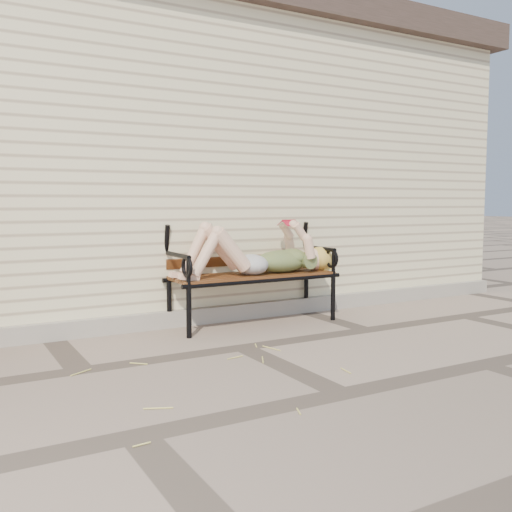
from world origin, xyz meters
TOP-DOWN VIEW (x-y plane):
  - ground at (0.00, 0.00)m, footprint 80.00×80.00m
  - house_wall at (0.00, 3.00)m, footprint 8.00×4.00m
  - house_roof at (0.00, 3.00)m, footprint 8.30×4.30m
  - foundation_strip at (0.00, 0.97)m, footprint 8.00×0.10m
  - garden_bench at (0.50, 0.84)m, footprint 1.70×0.68m
  - reading_woman at (0.52, 0.70)m, footprint 1.61×0.36m
  - straw_scatter at (-1.37, -0.64)m, footprint 2.73×1.49m

SIDE VIEW (x-z plane):
  - ground at x=0.00m, z-range 0.00..0.00m
  - straw_scatter at x=-1.37m, z-range 0.00..0.01m
  - foundation_strip at x=0.00m, z-range 0.00..0.15m
  - garden_bench at x=0.50m, z-range 0.07..1.17m
  - reading_woman at x=0.52m, z-range 0.40..0.91m
  - house_wall at x=0.00m, z-range 0.00..3.00m
  - house_roof at x=0.00m, z-range 3.00..3.30m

